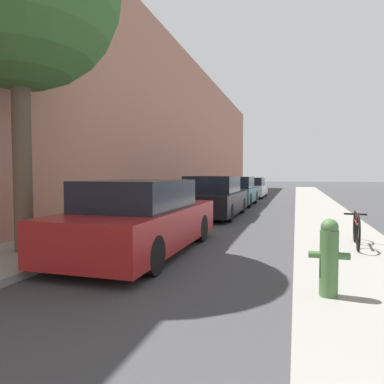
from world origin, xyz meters
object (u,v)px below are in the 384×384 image
Objects in this scene: parked_car_white at (250,188)px; bicycle at (356,229)px; parked_car_red at (142,219)px; fire_hydrant at (329,256)px; parked_car_black at (214,198)px; parked_car_teal at (236,192)px.

bicycle is (4.05, -15.90, -0.17)m from parked_car_white.
fire_hydrant is (3.28, -1.96, -0.09)m from parked_car_red.
parked_car_black is 2.77× the size of bicycle.
parked_car_white is 4.71× the size of fire_hydrant.
parked_car_black is (0.03, 6.22, 0.01)m from parked_car_red.
parked_car_red reaches higher than parked_car_teal.
parked_car_red is 5.01× the size of fire_hydrant.
bicycle is (4.00, -9.90, -0.21)m from parked_car_teal.
parked_car_white is at bearing 90.46° from parked_car_teal.
fire_hydrant is at bearing -68.35° from parked_car_black.
parked_car_white is at bearing 89.98° from parked_car_red.
parked_car_red is at bearing -90.02° from parked_car_white.
parked_car_red is 11.16m from parked_car_teal.
parked_car_teal is 4.56× the size of fire_hydrant.
bicycle is at bearing -67.98° from parked_car_teal.
parked_car_black is at bearing 111.65° from fire_hydrant.
parked_car_teal is at bearing 89.72° from parked_car_red.
parked_car_red is at bearing -157.74° from bicycle.
parked_car_red reaches higher than bicycle.
bicycle is at bearing 76.38° from fire_hydrant.
parked_car_black reaches higher than fire_hydrant.
bicycle is (4.03, -4.96, -0.23)m from parked_car_black.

